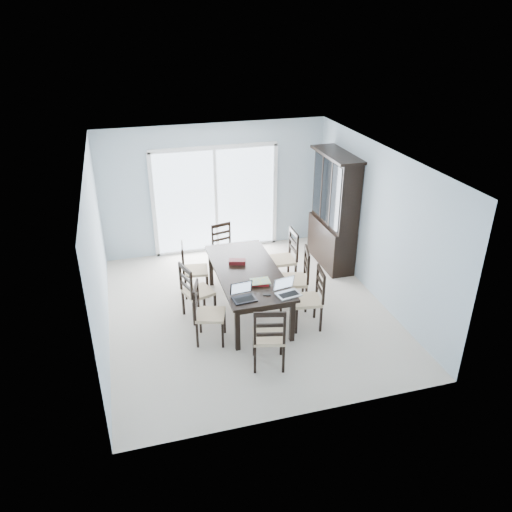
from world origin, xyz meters
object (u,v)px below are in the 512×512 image
at_px(laptop_dark, 245,296).
at_px(cell_phone, 267,295).
at_px(chair_right_mid, 299,272).
at_px(chair_end_far, 224,243).
at_px(chair_left_mid, 192,286).
at_px(chair_right_near, 313,292).
at_px(chair_left_near, 204,307).
at_px(hot_tub, 189,209).
at_px(laptop_silver, 288,292).
at_px(chair_end_near, 269,332).
at_px(chair_left_far, 190,264).
at_px(china_hutch, 334,212).
at_px(dining_table, 248,274).
at_px(game_box, 237,262).
at_px(chair_right_far, 287,252).

xyz_separation_m(laptop_dark, cell_phone, (0.35, 0.03, -0.05)).
distance_m(chair_right_mid, chair_end_far, 1.86).
height_order(chair_left_mid, chair_right_near, chair_right_near).
relative_size(chair_right_near, cell_phone, 9.76).
relative_size(chair_left_near, chair_right_near, 0.97).
xyz_separation_m(chair_left_mid, cell_phone, (0.98, -0.83, 0.16)).
relative_size(cell_phone, hot_tub, 0.05).
height_order(chair_left_mid, chair_end_far, chair_left_mid).
height_order(chair_right_near, laptop_dark, chair_right_near).
relative_size(laptop_dark, laptop_silver, 0.93).
distance_m(chair_right_near, chair_end_near, 1.28).
bearing_deg(chair_left_far, chair_left_near, 6.88).
bearing_deg(chair_right_near, hot_tub, 24.24).
bearing_deg(hot_tub, cell_phone, -83.78).
relative_size(chair_left_far, chair_end_near, 0.96).
height_order(china_hutch, hot_tub, china_hutch).
xyz_separation_m(chair_right_near, chair_right_mid, (-0.01, 0.60, 0.04)).
height_order(dining_table, laptop_silver, laptop_silver).
xyz_separation_m(chair_right_near, game_box, (-0.96, 0.97, 0.18)).
bearing_deg(chair_right_near, game_box, 52.61).
xyz_separation_m(chair_right_near, cell_phone, (-0.78, -0.13, 0.16)).
relative_size(china_hutch, chair_right_near, 1.94).
height_order(china_hutch, chair_end_far, china_hutch).
distance_m(chair_end_near, cell_phone, 0.74).
bearing_deg(chair_left_mid, laptop_silver, 36.55).
relative_size(chair_left_near, chair_right_mid, 0.91).
xyz_separation_m(chair_left_near, hot_tub, (0.43, 4.22, -0.07)).
bearing_deg(chair_end_far, hot_tub, -94.59).
relative_size(china_hutch, laptop_silver, 5.71).
height_order(laptop_silver, cell_phone, laptop_silver).
bearing_deg(cell_phone, laptop_dark, -153.50).
bearing_deg(game_box, cell_phone, -80.69).
bearing_deg(laptop_dark, chair_right_mid, 28.50).
relative_size(chair_end_near, hot_tub, 0.50).
distance_m(chair_left_near, chair_left_mid, 0.64).
bearing_deg(chair_right_far, chair_left_far, 87.43).
distance_m(chair_end_far, laptop_silver, 2.48).
bearing_deg(chair_end_near, chair_right_mid, 69.90).
height_order(chair_end_near, laptop_silver, chair_end_near).
relative_size(chair_end_far, hot_tub, 0.46).
bearing_deg(chair_left_mid, dining_table, 71.71).
xyz_separation_m(chair_right_mid, chair_end_near, (-0.96, -1.44, -0.03)).
height_order(chair_left_near, chair_end_near, chair_end_near).
xyz_separation_m(china_hutch, chair_right_mid, (-1.17, -1.35, -0.43)).
relative_size(chair_left_near, chair_end_near, 0.96).
height_order(chair_left_mid, cell_phone, chair_left_mid).
distance_m(chair_left_near, cell_phone, 0.95).
height_order(chair_right_mid, laptop_silver, chair_right_mid).
bearing_deg(game_box, chair_left_near, -128.84).
bearing_deg(chair_left_mid, cell_phone, 31.68).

